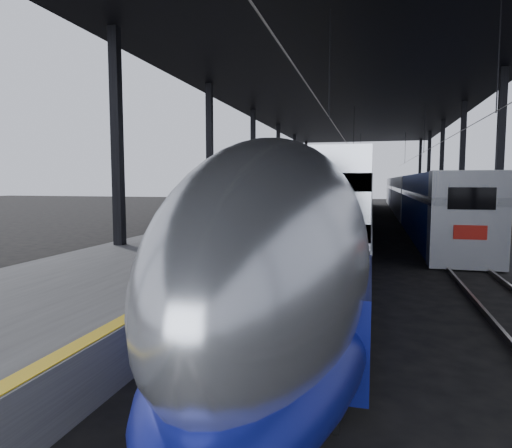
% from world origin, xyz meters
% --- Properties ---
extents(ground, '(160.00, 160.00, 0.00)m').
position_xyz_m(ground, '(0.00, 0.00, 0.00)').
color(ground, black).
rests_on(ground, ground).
extents(platform, '(6.00, 80.00, 1.00)m').
position_xyz_m(platform, '(-3.50, 20.00, 0.50)').
color(platform, '#4C4C4F').
rests_on(platform, ground).
extents(yellow_strip, '(0.30, 80.00, 0.01)m').
position_xyz_m(yellow_strip, '(-0.70, 20.00, 1.00)').
color(yellow_strip, gold).
rests_on(yellow_strip, platform).
extents(rails, '(6.52, 80.00, 0.16)m').
position_xyz_m(rails, '(4.50, 20.00, 0.08)').
color(rails, slate).
rests_on(rails, ground).
extents(canopy, '(18.00, 75.00, 9.47)m').
position_xyz_m(canopy, '(1.90, 20.00, 9.12)').
color(canopy, black).
rests_on(canopy, ground).
extents(tgv_train, '(2.94, 65.20, 4.21)m').
position_xyz_m(tgv_train, '(2.00, 24.36, 1.97)').
color(tgv_train, '#ACAEB3').
rests_on(tgv_train, ground).
extents(second_train, '(2.76, 56.05, 3.81)m').
position_xyz_m(second_train, '(7.00, 35.24, 1.93)').
color(second_train, navy).
rests_on(second_train, ground).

